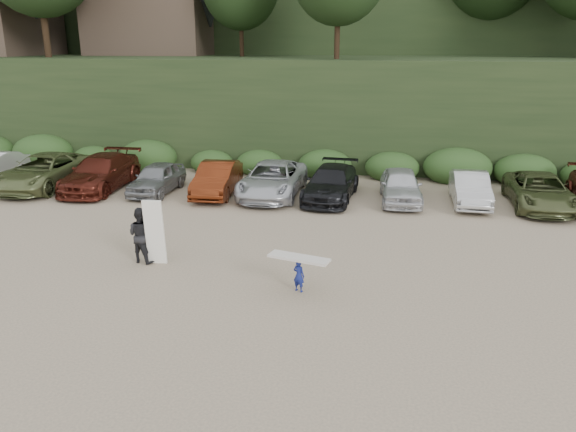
# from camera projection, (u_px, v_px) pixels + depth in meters

# --- Properties ---
(ground) EXTENTS (120.00, 120.00, 0.00)m
(ground) POSITION_uv_depth(u_px,v_px,m) (235.00, 285.00, 16.77)
(ground) COLOR tan
(ground) RESTS_ON ground
(parked_cars) EXTENTS (34.26, 6.35, 1.65)m
(parked_cars) POSITION_uv_depth(u_px,v_px,m) (245.00, 179.00, 26.28)
(parked_cars) COLOR silver
(parked_cars) RESTS_ON ground
(child_surfer) EXTENTS (1.86, 0.95, 1.08)m
(child_surfer) POSITION_uv_depth(u_px,v_px,m) (299.00, 268.00, 16.15)
(child_surfer) COLOR navy
(child_surfer) RESTS_ON ground
(adult_surfer) EXTENTS (1.39, 0.91, 2.20)m
(adult_surfer) POSITION_uv_depth(u_px,v_px,m) (142.00, 235.00, 18.26)
(adult_surfer) COLOR black
(adult_surfer) RESTS_ON ground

